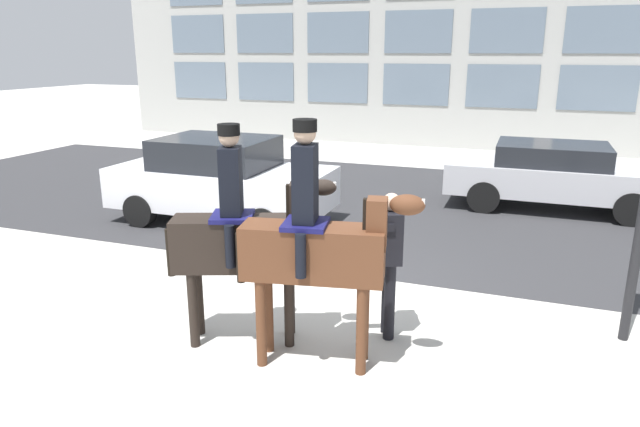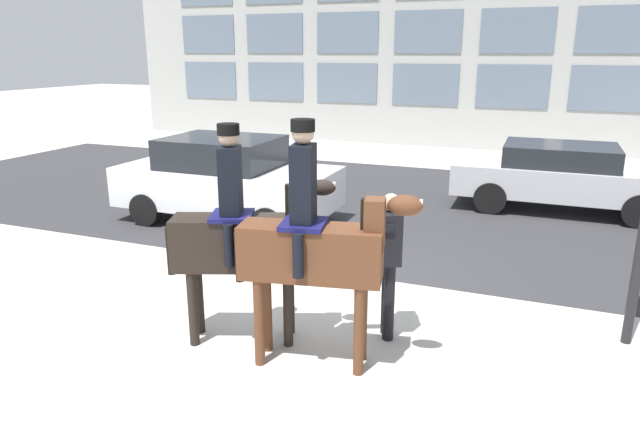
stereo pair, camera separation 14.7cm
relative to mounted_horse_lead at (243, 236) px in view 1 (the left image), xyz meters
The scene contains 7 objects.
ground_plane 2.26m from the mounted_horse_lead, 75.33° to the left, with size 80.00×80.00×0.00m, color #B2AFA8.
road_surface 6.69m from the mounted_horse_lead, 85.88° to the left, with size 25.93×8.50×0.01m.
mounted_horse_lead is the anchor object (origin of this frame).
mounted_horse_companion 0.97m from the mounted_horse_lead, 11.52° to the right, with size 1.92×0.71×2.62m.
pedestrian_bystander 1.66m from the mounted_horse_lead, 23.22° to the left, with size 0.77×0.70×1.74m.
street_car_near_lane 4.98m from the mounted_horse_lead, 122.78° to the left, with size 4.24×1.97×1.65m.
street_car_far_lane 8.21m from the mounted_horse_lead, 64.97° to the left, with size 4.43×1.90×1.39m.
Camera 1 is at (2.41, -7.17, 3.26)m, focal length 32.00 mm.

